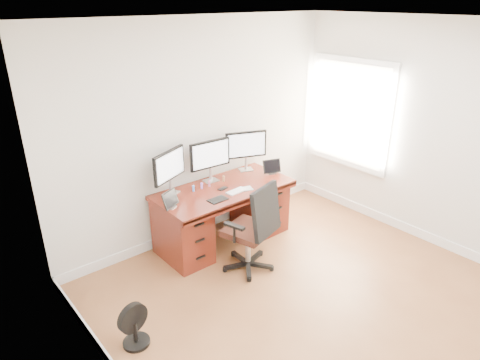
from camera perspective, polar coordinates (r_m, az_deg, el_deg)
ground at (r=4.51m, az=12.91°, el=-17.11°), size 4.50×4.50×0.00m
back_wall at (r=5.31m, az=-5.24°, el=6.44°), size 4.00×0.10×2.70m
right_wall at (r=5.50m, az=26.24°, el=4.75°), size 0.10×4.50×2.70m
desk at (r=5.35m, az=-2.28°, el=-4.32°), size 1.70×0.80×0.75m
office_chair at (r=4.84m, az=1.60°, el=-8.26°), size 0.70×0.70×1.06m
floor_fan at (r=4.10m, az=-13.88°, el=-18.36°), size 0.29×0.24×0.42m
monitor_left at (r=4.96m, az=-9.40°, el=1.73°), size 0.52×0.25×0.53m
monitor_center at (r=5.25m, az=-4.00°, el=3.25°), size 0.55×0.15×0.53m
monitor_right at (r=5.59m, az=0.81°, el=4.56°), size 0.52×0.24×0.53m
tablet_left at (r=4.71m, az=-9.19°, el=-2.74°), size 0.25×0.16×0.19m
tablet_right at (r=5.57m, az=4.32°, el=1.68°), size 0.25×0.14×0.19m
keyboard at (r=5.06m, az=-0.47°, el=-1.50°), size 0.26×0.13×0.01m
trackpad at (r=5.14m, az=0.97°, el=-1.14°), size 0.15×0.15×0.01m
drawing_tablet at (r=4.87m, az=-2.98°, el=-2.63°), size 0.23×0.15×0.01m
phone at (r=5.14m, az=-2.31°, el=-1.14°), size 0.13×0.09×0.01m
figurine_blue at (r=5.09m, az=-6.24°, el=-1.05°), size 0.03×0.03×0.08m
figurine_purple at (r=5.15m, az=-5.13°, el=-0.70°), size 0.03×0.03×0.08m
figurine_pink at (r=5.21m, az=-4.13°, el=-0.38°), size 0.03×0.03×0.08m
figurine_brown at (r=5.33m, az=-2.20°, el=0.23°), size 0.03×0.03×0.08m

